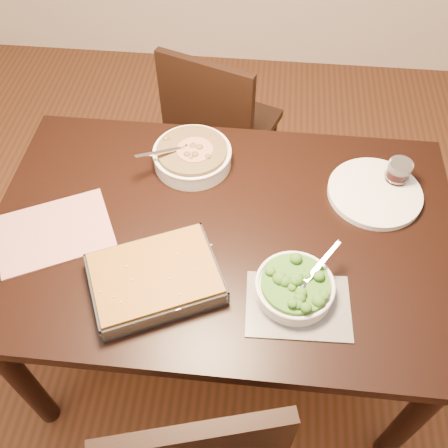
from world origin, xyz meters
name	(u,v)px	position (x,y,z in m)	size (l,w,h in m)	color
ground	(224,338)	(0.00, 0.00, 0.00)	(4.00, 4.00, 0.00)	#452913
table	(223,247)	(0.00, 0.00, 0.65)	(1.40, 0.90, 0.75)	black
magazine_a	(54,232)	(-0.50, -0.06, 0.75)	(0.33, 0.24, 0.01)	#A32E2E
magazine_b	(298,306)	(0.22, -0.24, 0.75)	(0.28, 0.20, 0.00)	#23242A
coaster	(394,183)	(0.53, 0.24, 0.75)	(0.10, 0.10, 0.00)	white
stew_bowl	(192,155)	(-0.13, 0.26, 0.79)	(0.26, 0.26, 0.10)	white
broccoli_bowl	(295,287)	(0.21, -0.20, 0.78)	(0.21, 0.22, 0.08)	white
baking_dish	(155,278)	(-0.16, -0.21, 0.78)	(0.41, 0.37, 0.06)	silver
wine_tumbler	(398,173)	(0.53, 0.24, 0.80)	(0.08, 0.08, 0.09)	black
dinner_plate	(375,193)	(0.46, 0.18, 0.76)	(0.29, 0.29, 0.02)	white
chair_far	(218,125)	(-0.10, 0.77, 0.48)	(0.52, 0.52, 0.86)	black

